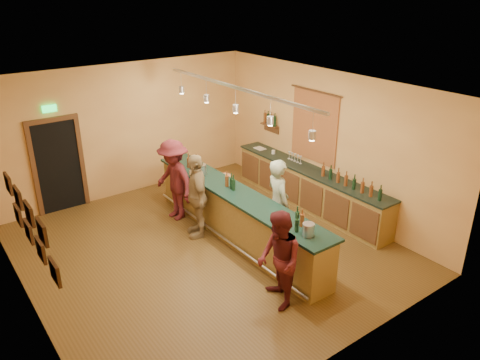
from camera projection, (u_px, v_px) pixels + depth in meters
floor at (206, 249)px, 9.31m from camera, size 7.00×7.00×0.00m
ceiling at (201, 89)px, 8.05m from camera, size 6.50×7.00×0.02m
wall_back at (126, 130)px, 11.28m from camera, size 6.50×0.02×3.20m
wall_front at (347, 258)px, 6.09m from camera, size 6.50×0.02×3.20m
wall_left at (18, 225)px, 6.91m from camera, size 0.02×7.00×3.20m
wall_right at (327, 142)px, 10.45m from camera, size 0.02×7.00×3.20m
doorway at (58, 164)px, 10.52m from camera, size 1.15×0.09×2.48m
tapestry at (314, 127)px, 10.64m from camera, size 0.03×1.40×1.60m
bottle_shelf at (270, 121)px, 11.79m from camera, size 0.17×0.55×0.54m
picture_grid at (30, 223)px, 6.24m from camera, size 0.06×2.20×0.70m
back_counter at (309, 188)px, 10.87m from camera, size 0.60×4.55×1.27m
tasting_bar at (236, 212)px, 9.47m from camera, size 0.74×5.10×1.38m
pendant_track at (236, 96)px, 8.54m from camera, size 0.11×4.60×0.50m
bartender at (278, 203)px, 9.17m from camera, size 0.56×0.73×1.81m
customer_a at (279, 260)px, 7.42m from camera, size 0.88×0.98×1.67m
customer_b at (197, 196)px, 9.51m from camera, size 0.79×1.13×1.78m
customer_c at (174, 180)px, 10.21m from camera, size 0.77×1.23×1.83m
bar_stool at (223, 181)px, 10.83m from camera, size 0.38×0.38×0.78m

